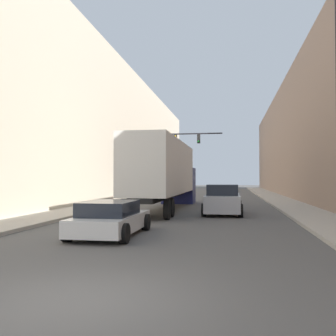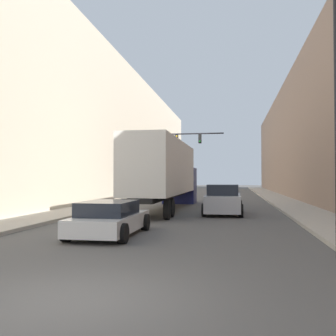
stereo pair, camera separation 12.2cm
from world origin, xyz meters
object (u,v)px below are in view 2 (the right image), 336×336
(semi_truck, at_px, (166,172))
(sedan_car, at_px, (110,219))
(suv_car, at_px, (223,200))
(traffic_signal_gantry, at_px, (170,152))

(semi_truck, relative_size, sedan_car, 3.35)
(semi_truck, distance_m, sedan_car, 11.29)
(semi_truck, bearing_deg, sedan_car, -90.21)
(suv_car, distance_m, traffic_signal_gantry, 16.94)
(sedan_car, height_order, traffic_signal_gantry, traffic_signal_gantry)
(semi_truck, bearing_deg, traffic_signal_gantry, 98.62)
(sedan_car, relative_size, suv_car, 0.97)
(sedan_car, relative_size, traffic_signal_gantry, 0.61)
(sedan_car, xyz_separation_m, traffic_signal_gantry, (-1.91, 23.99, 4.07))
(sedan_car, xyz_separation_m, suv_car, (3.78, 8.51, 0.21))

